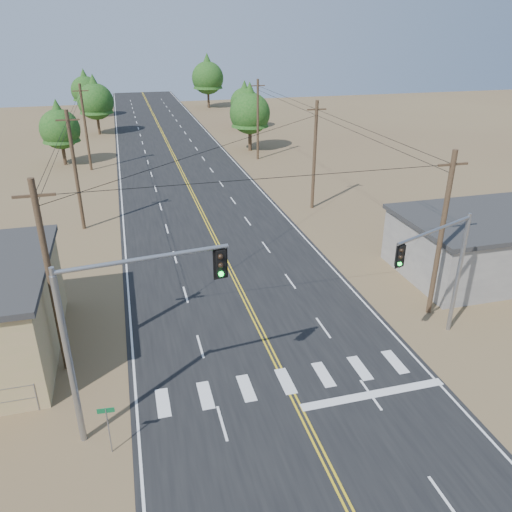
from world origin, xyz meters
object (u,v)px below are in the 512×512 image
object	(u,v)px
building_right	(507,243)
signal_mast_right	(444,262)
signal_mast_left	(116,320)
street_sign	(108,423)

from	to	relation	value
building_right	signal_mast_right	xyz separation A→B (m)	(-10.08, -6.67, 2.82)
signal_mast_right	signal_mast_left	bearing A→B (deg)	165.88
building_right	street_sign	world-z (taller)	building_right
building_right	signal_mast_left	bearing A→B (deg)	-160.94
signal_mast_left	signal_mast_right	world-z (taller)	signal_mast_left
signal_mast_right	street_sign	distance (m)	17.92
signal_mast_right	street_sign	world-z (taller)	signal_mast_right
street_sign	signal_mast_right	bearing A→B (deg)	16.76
signal_mast_right	street_sign	xyz separation A→B (m)	(-17.22, -3.73, -3.29)
signal_mast_left	street_sign	bearing A→B (deg)	-128.56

